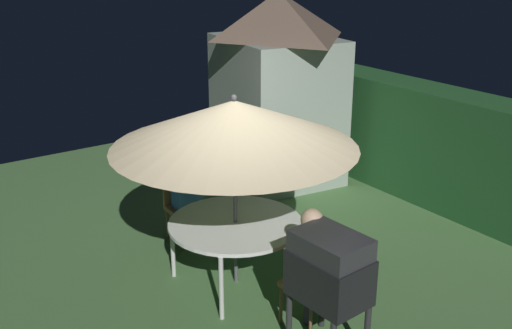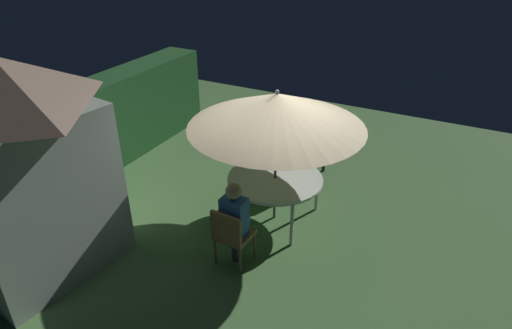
{
  "view_description": "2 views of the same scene",
  "coord_description": "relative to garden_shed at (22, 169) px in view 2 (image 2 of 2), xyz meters",
  "views": [
    {
      "loc": [
        5.2,
        -3.51,
        3.64
      ],
      "look_at": [
        -0.12,
        0.24,
        1.26
      ],
      "focal_mm": 42.93,
      "sensor_mm": 36.0,
      "label": 1
    },
    {
      "loc": [
        -5.32,
        -2.66,
        4.26
      ],
      "look_at": [
        -0.16,
        0.0,
        1.06
      ],
      "focal_mm": 31.35,
      "sensor_mm": 36.0,
      "label": 2
    }
  ],
  "objects": [
    {
      "name": "person_in_blue",
      "position": [
        1.24,
        -2.35,
        -0.72
      ],
      "size": [
        0.25,
        0.35,
        1.26
      ],
      "color": "#3866B2",
      "rests_on": "ground"
    },
    {
      "name": "ground_plane",
      "position": [
        2.31,
        -2.21,
        -1.5
      ],
      "size": [
        11.0,
        11.0,
        0.0
      ],
      "primitive_type": "plane",
      "color": "#47703D"
    },
    {
      "name": "chair_near_shed",
      "position": [
        3.6,
        -2.23,
        -0.98
      ],
      "size": [
        0.53,
        0.52,
        0.9
      ],
      "color": "olive",
      "rests_on": "ground"
    },
    {
      "name": "patio_umbrella",
      "position": [
        2.42,
        -2.4,
        0.36
      ],
      "size": [
        2.61,
        2.61,
        2.18
      ],
      "color": "#4C4C51",
      "rests_on": "ground"
    },
    {
      "name": "garden_shed",
      "position": [
        0.0,
        0.0,
        0.0
      ],
      "size": [
        2.18,
        1.91,
        2.94
      ],
      "color": "gray",
      "rests_on": "ground"
    },
    {
      "name": "chair_far_side",
      "position": [
        1.15,
        -2.35,
        -0.98
      ],
      "size": [
        0.48,
        0.48,
        0.9
      ],
      "color": "olive",
      "rests_on": "ground"
    },
    {
      "name": "bbq_grill",
      "position": [
        3.93,
        -2.38,
        -0.65
      ],
      "size": [
        0.73,
        0.55,
        1.2
      ],
      "color": "black",
      "rests_on": "ground"
    },
    {
      "name": "hedge_backdrop",
      "position": [
        2.31,
        1.29,
        -0.67
      ],
      "size": [
        5.96,
        0.73,
        1.67
      ],
      "color": "#1E4C23",
      "rests_on": "ground"
    },
    {
      "name": "person_in_red",
      "position": [
        3.51,
        -2.24,
        -0.72
      ],
      "size": [
        0.29,
        0.37,
        1.26
      ],
      "color": "#CC3D33",
      "rests_on": "ground"
    },
    {
      "name": "potted_plant_by_shed",
      "position": [
        5.4,
        -2.4,
        -1.12
      ],
      "size": [
        0.41,
        0.41,
        0.68
      ],
      "color": "#4C4C51",
      "rests_on": "ground"
    },
    {
      "name": "patio_table",
      "position": [
        2.42,
        -2.4,
        -0.8
      ],
      "size": [
        1.48,
        1.48,
        0.75
      ],
      "color": "white",
      "rests_on": "ground"
    }
  ]
}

